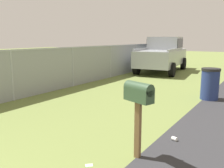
{
  "coord_description": "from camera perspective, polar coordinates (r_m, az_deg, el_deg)",
  "views": [
    {
      "loc": [
        0.89,
        -2.83,
        2.0
      ],
      "look_at": [
        5.94,
        0.5,
        0.85
      ],
      "focal_mm": 38.47,
      "sensor_mm": 36.0,
      "label": 1
    }
  ],
  "objects": [
    {
      "name": "fence_section",
      "position": [
        11.27,
        -4.42,
        5.15
      ],
      "size": [
        20.0,
        0.07,
        1.65
      ],
      "color": "#9EA3A8",
      "rests_on": "ground"
    },
    {
      "name": "pickup_truck",
      "position": [
        15.04,
        12.02,
        7.16
      ],
      "size": [
        5.44,
        2.77,
        2.09
      ],
      "rotation": [
        0.0,
        0.0,
        0.13
      ],
      "color": "#93999E",
      "rests_on": "ground"
    },
    {
      "name": "litter_cup_midfield_a",
      "position": [
        5.03,
        14.61,
        -12.48
      ],
      "size": [
        0.1,
        0.12,
        0.08
      ],
      "primitive_type": "cylinder",
      "rotation": [
        0.0,
        1.57,
        1.31
      ],
      "color": "white",
      "rests_on": "ground"
    },
    {
      "name": "mailbox",
      "position": [
        3.94,
        6.32,
        -3.25
      ],
      "size": [
        0.35,
        0.56,
        1.31
      ],
      "rotation": [
        0.0,
        0.0,
        -0.32
      ],
      "color": "brown",
      "rests_on": "ground"
    },
    {
      "name": "trash_bin",
      "position": [
        8.54,
        22.26,
        0.04
      ],
      "size": [
        0.6,
        0.6,
        1.04
      ],
      "color": "navy",
      "rests_on": "ground"
    },
    {
      "name": "litter_wrapper_far_scatter",
      "position": [
        4.07,
        -5.46,
        -18.64
      ],
      "size": [
        0.14,
        0.15,
        0.01
      ],
      "primitive_type": "cube",
      "rotation": [
        0.0,
        0.0,
        5.46
      ],
      "color": "silver",
      "rests_on": "ground"
    },
    {
      "name": "litter_can_near_hydrant",
      "position": [
        8.47,
        9.37,
        -2.77
      ],
      "size": [
        0.07,
        0.12,
        0.07
      ],
      "primitive_type": "cylinder",
      "rotation": [
        0.0,
        1.57,
        1.54
      ],
      "color": "blue",
      "rests_on": "ground"
    }
  ]
}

